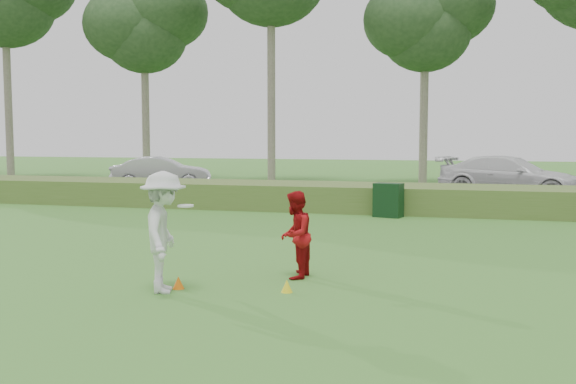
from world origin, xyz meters
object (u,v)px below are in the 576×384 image
(player_red, at_px, (295,235))
(car_mid, at_px, (162,173))
(utility_cabinet, at_px, (388,200))
(car_right, at_px, (510,176))
(cone_orange, at_px, (178,283))
(cone_yellow, at_px, (287,286))
(player_white, at_px, (164,232))

(player_red, xyz_separation_m, car_mid, (-11.02, 17.04, 0.04))
(utility_cabinet, height_order, car_right, car_right)
(cone_orange, distance_m, car_right, 19.65)
(cone_yellow, distance_m, car_mid, 21.30)
(car_mid, bearing_deg, player_red, -166.97)
(cone_orange, bearing_deg, car_mid, 116.83)
(car_mid, height_order, car_right, car_right)
(player_red, xyz_separation_m, car_right, (4.96, 17.13, 0.11))
(player_white, bearing_deg, cone_orange, -46.14)
(cone_yellow, bearing_deg, utility_cabinet, 86.91)
(player_white, distance_m, cone_yellow, 2.24)
(player_red, distance_m, car_right, 17.84)
(cone_orange, distance_m, utility_cabinet, 11.02)
(cone_yellow, height_order, car_mid, car_mid)
(player_red, relative_size, cone_orange, 7.42)
(player_red, bearing_deg, cone_orange, -50.92)
(player_red, height_order, car_right, car_right)
(player_red, bearing_deg, utility_cabinet, 177.17)
(player_white, bearing_deg, car_right, -38.63)
(car_mid, xyz_separation_m, car_right, (15.98, 0.09, 0.08))
(player_white, distance_m, player_red, 2.45)
(player_red, xyz_separation_m, cone_orange, (-1.72, -1.33, -0.70))
(cone_yellow, xyz_separation_m, car_mid, (-11.15, 18.13, 0.73))
(player_red, distance_m, cone_orange, 2.28)
(utility_cabinet, height_order, car_mid, car_mid)
(car_mid, bearing_deg, cone_yellow, -168.26)
(cone_orange, relative_size, cone_yellow, 1.01)
(cone_orange, distance_m, car_mid, 20.60)
(cone_orange, bearing_deg, cone_yellow, 7.34)
(player_red, height_order, cone_yellow, player_red)
(utility_cabinet, distance_m, car_mid, 13.98)
(player_white, relative_size, car_mid, 0.43)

